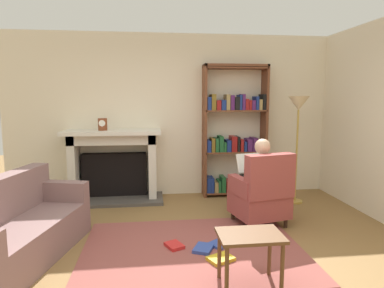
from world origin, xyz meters
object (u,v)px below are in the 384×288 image
Objects in this scene: sofa_floral at (16,231)px; floor_lamp at (298,113)px; seated_reader at (258,177)px; fireplace at (114,163)px; bookshelf at (234,136)px; mantel_clock at (103,124)px; side_table at (250,242)px; armchair_reading at (262,194)px.

floor_lamp is (3.63, 1.52, 1.10)m from sofa_floral.
seated_reader is at bearing -60.89° from sofa_floral.
floor_lamp reaches higher than fireplace.
bookshelf reaches higher than seated_reader.
mantel_clock is 0.34× the size of side_table.
fireplace is at bearing -179.04° from bookshelf.
bookshelf is 3.91× the size of side_table.
armchair_reading is 2.86m from sofa_floral.
side_table is (1.45, -2.77, -0.19)m from fireplace.
floor_lamp is (0.85, 0.89, 1.00)m from armchair_reading.
bookshelf is (2.00, 0.03, 0.41)m from fireplace.
bookshelf reaches higher than mantel_clock.
armchair_reading is at bearing 90.00° from seated_reader.
sofa_floral is at bearing 161.29° from side_table.
fireplace is 2.46m from armchair_reading.
armchair_reading is (2.02, -1.39, -0.18)m from fireplace.
bookshelf reaches higher than armchair_reading.
side_table is at bearing -94.69° from sofa_floral.
bookshelf reaches higher than fireplace.
mantel_clock is 2.16m from bookshelf.
armchair_reading is 1.58m from floor_lamp.
fireplace is 1.36× the size of seated_reader.
seated_reader is at bearing 70.07° from side_table.
mantel_clock is 2.51m from seated_reader.
bookshelf is 2.26× the size of armchair_reading.
fireplace is 0.66m from mantel_clock.
armchair_reading is (0.02, -1.42, -0.59)m from bookshelf.
bookshelf is 1.54m from armchair_reading.
side_table is at bearing 56.85° from seated_reader.
floor_lamp is at bearing -146.85° from armchair_reading.
fireplace is 0.71× the size of bookshelf.
mantel_clock reaches higher than seated_reader.
bookshelf is at bearing -39.43° from sofa_floral.
mantel_clock is at bearing -42.00° from seated_reader.
mantel_clock is at bearing -176.37° from bookshelf.
seated_reader is (1.99, -1.27, 0.02)m from fireplace.
armchair_reading is 1.73× the size of side_table.
seated_reader is at bearing -32.61° from fireplace.
mantel_clock reaches higher than armchair_reading.
seated_reader is 0.68× the size of floor_lamp.
mantel_clock is at bearing 120.81° from side_table.
bookshelf is 1.09m from floor_lamp.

